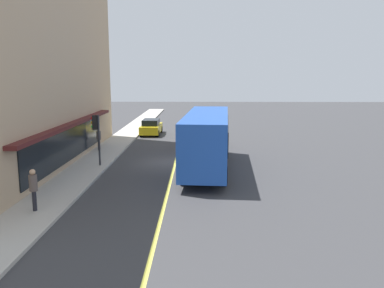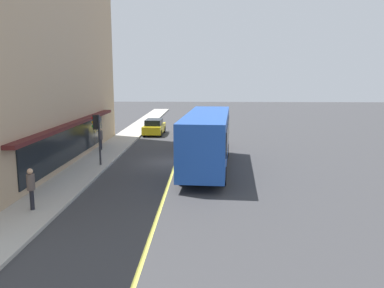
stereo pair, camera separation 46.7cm
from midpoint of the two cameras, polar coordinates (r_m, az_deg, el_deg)
ground at (r=26.83m, az=-2.90°, el=-2.63°), size 120.00×120.00×0.00m
sidewalk at (r=27.70m, az=-14.15°, el=-2.36°), size 80.00×2.44×0.15m
lane_centre_stripe at (r=26.83m, az=-2.90°, el=-2.62°), size 36.00×0.16×0.01m
bus at (r=24.50m, az=1.65°, el=0.90°), size 11.28×3.29×3.50m
traffic_light at (r=25.61m, az=-14.17°, el=2.23°), size 0.30×0.52×3.20m
car_yellow at (r=39.23m, az=-6.23°, el=2.44°), size 4.33×1.91×1.52m
car_maroon at (r=33.05m, az=1.87°, el=1.08°), size 4.33×1.91×1.52m
pedestrian_by_curb at (r=18.08m, az=-22.59°, el=-5.58°), size 0.34×0.34×1.81m
pedestrian_waiting at (r=31.00m, az=-13.72°, el=0.99°), size 0.34×0.34×1.68m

